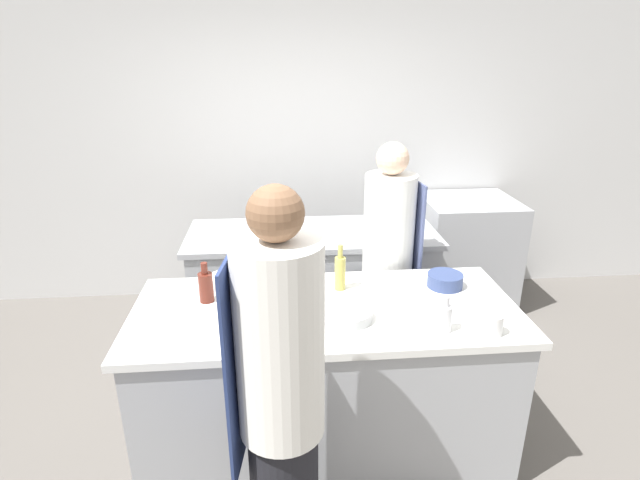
% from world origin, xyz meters
% --- Properties ---
extents(ground_plane, '(16.00, 16.00, 0.00)m').
position_xyz_m(ground_plane, '(0.00, 0.00, 0.00)').
color(ground_plane, '#605B56').
extents(wall_back, '(8.00, 0.06, 2.80)m').
position_xyz_m(wall_back, '(0.00, 2.13, 1.40)').
color(wall_back, silver).
rests_on(wall_back, ground_plane).
extents(prep_counter, '(2.04, 0.88, 0.92)m').
position_xyz_m(prep_counter, '(0.00, 0.00, 0.46)').
color(prep_counter, '#A8AAAF').
rests_on(prep_counter, ground_plane).
extents(pass_counter, '(1.87, 0.74, 0.92)m').
position_xyz_m(pass_counter, '(0.02, 1.18, 0.46)').
color(pass_counter, '#A8AAAF').
rests_on(pass_counter, ground_plane).
extents(oven_range, '(0.80, 0.72, 0.98)m').
position_xyz_m(oven_range, '(1.44, 1.72, 0.49)').
color(oven_range, '#A8AAAF').
rests_on(oven_range, ground_plane).
extents(chef_at_prep_near, '(0.36, 0.34, 1.80)m').
position_xyz_m(chef_at_prep_near, '(-0.25, -0.77, 0.91)').
color(chef_at_prep_near, black).
rests_on(chef_at_prep_near, ground_plane).
extents(chef_at_stove, '(0.36, 0.34, 1.68)m').
position_xyz_m(chef_at_stove, '(0.48, 0.66, 0.84)').
color(chef_at_stove, black).
rests_on(chef_at_stove, ground_plane).
extents(bottle_olive_oil, '(0.07, 0.07, 0.19)m').
position_xyz_m(bottle_olive_oil, '(0.55, -0.28, 1.00)').
color(bottle_olive_oil, silver).
rests_on(bottle_olive_oil, prep_counter).
extents(bottle_vinegar, '(0.08, 0.08, 0.23)m').
position_xyz_m(bottle_vinegar, '(-0.64, 0.13, 1.01)').
color(bottle_vinegar, '#5B2319').
rests_on(bottle_vinegar, prep_counter).
extents(bottle_wine, '(0.07, 0.07, 0.30)m').
position_xyz_m(bottle_wine, '(-0.16, 0.36, 1.04)').
color(bottle_wine, black).
rests_on(bottle_wine, prep_counter).
extents(bottle_cooking_oil, '(0.06, 0.06, 0.27)m').
position_xyz_m(bottle_cooking_oil, '(0.10, 0.21, 1.03)').
color(bottle_cooking_oil, '#B2A84C').
rests_on(bottle_cooking_oil, prep_counter).
extents(bowl_mixing_large, '(0.21, 0.21, 0.05)m').
position_xyz_m(bowl_mixing_large, '(0.48, -0.08, 0.95)').
color(bowl_mixing_large, white).
rests_on(bowl_mixing_large, prep_counter).
extents(bowl_prep_small, '(0.18, 0.18, 0.08)m').
position_xyz_m(bowl_prep_small, '(-0.56, 0.28, 0.96)').
color(bowl_prep_small, white).
rests_on(bowl_prep_small, prep_counter).
extents(bowl_ceramic_blue, '(0.25, 0.25, 0.06)m').
position_xyz_m(bowl_ceramic_blue, '(0.10, -0.13, 0.95)').
color(bowl_ceramic_blue, '#B7BABC').
rests_on(bowl_ceramic_blue, prep_counter).
extents(bowl_wooden_salad, '(0.20, 0.20, 0.08)m').
position_xyz_m(bowl_wooden_salad, '(0.71, 0.19, 0.96)').
color(bowl_wooden_salad, navy).
rests_on(bowl_wooden_salad, prep_counter).
extents(cup, '(0.10, 0.10, 0.10)m').
position_xyz_m(cup, '(0.77, -0.33, 0.97)').
color(cup, white).
rests_on(cup, prep_counter).
extents(cutting_board, '(0.32, 0.21, 0.01)m').
position_xyz_m(cutting_board, '(-0.19, 0.01, 0.93)').
color(cutting_board, white).
rests_on(cutting_board, prep_counter).
extents(stockpot, '(0.23, 0.23, 0.22)m').
position_xyz_m(stockpot, '(-0.19, 0.98, 1.03)').
color(stockpot, '#A8AAAF').
rests_on(stockpot, pass_counter).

